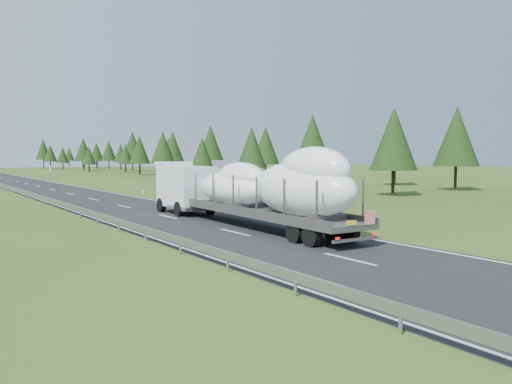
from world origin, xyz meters
TOP-DOWN VIEW (x-y plane):
  - ground at (0.00, 0.00)m, footprint 400.00×400.00m
  - highway_sign at (7.20, 80.00)m, footprint 0.08×0.90m
  - tree_line_right at (38.78, 88.72)m, footprint 25.86×251.67m
  - boat_truck at (2.07, 1.75)m, footprint 3.62×21.05m

SIDE VIEW (x-z plane):
  - ground at x=0.00m, z-range 0.00..0.00m
  - highway_sign at x=7.20m, z-range 0.51..3.11m
  - boat_truck at x=2.07m, z-range 0.02..4.81m
  - tree_line_right at x=38.78m, z-range 0.47..12.75m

